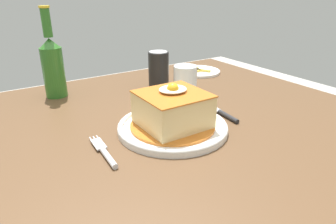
{
  "coord_description": "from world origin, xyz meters",
  "views": [
    {
      "loc": [
        -0.32,
        -0.57,
        1.07
      ],
      "look_at": [
        0.04,
        -0.01,
        0.79
      ],
      "focal_mm": 32.53,
      "sensor_mm": 36.0,
      "label": 1
    }
  ],
  "objects_px": {
    "knife": "(222,113)",
    "side_plate_fries": "(198,71)",
    "fork": "(105,153)",
    "soda_can": "(159,71)",
    "beer_bottle_green": "(53,64)",
    "main_plate": "(173,127)",
    "drinking_glass": "(185,86)"
  },
  "relations": [
    {
      "from": "side_plate_fries",
      "to": "drinking_glass",
      "type": "bearing_deg",
      "value": -135.31
    },
    {
      "from": "main_plate",
      "to": "side_plate_fries",
      "type": "distance_m",
      "value": 0.52
    },
    {
      "from": "knife",
      "to": "drinking_glass",
      "type": "relative_size",
      "value": 1.58
    },
    {
      "from": "soda_can",
      "to": "fork",
      "type": "bearing_deg",
      "value": -135.77
    },
    {
      "from": "fork",
      "to": "soda_can",
      "type": "xyz_separation_m",
      "value": [
        0.31,
        0.31,
        0.06
      ]
    },
    {
      "from": "beer_bottle_green",
      "to": "fork",
      "type": "bearing_deg",
      "value": -91.64
    },
    {
      "from": "knife",
      "to": "side_plate_fries",
      "type": "xyz_separation_m",
      "value": [
        0.21,
        0.37,
        -0.0
      ]
    },
    {
      "from": "knife",
      "to": "beer_bottle_green",
      "type": "bearing_deg",
      "value": 129.74
    },
    {
      "from": "drinking_glass",
      "to": "main_plate",
      "type": "bearing_deg",
      "value": -134.1
    },
    {
      "from": "side_plate_fries",
      "to": "fork",
      "type": "bearing_deg",
      "value": -144.37
    },
    {
      "from": "beer_bottle_green",
      "to": "drinking_glass",
      "type": "relative_size",
      "value": 2.53
    },
    {
      "from": "beer_bottle_green",
      "to": "side_plate_fries",
      "type": "bearing_deg",
      "value": -2.8
    },
    {
      "from": "fork",
      "to": "side_plate_fries",
      "type": "xyz_separation_m",
      "value": [
        0.55,
        0.39,
        -0.0
      ]
    },
    {
      "from": "beer_bottle_green",
      "to": "drinking_glass",
      "type": "bearing_deg",
      "value": -38.68
    },
    {
      "from": "soda_can",
      "to": "side_plate_fries",
      "type": "height_order",
      "value": "soda_can"
    },
    {
      "from": "knife",
      "to": "side_plate_fries",
      "type": "relative_size",
      "value": 0.98
    },
    {
      "from": "fork",
      "to": "soda_can",
      "type": "distance_m",
      "value": 0.44
    },
    {
      "from": "beer_bottle_green",
      "to": "drinking_glass",
      "type": "xyz_separation_m",
      "value": [
        0.31,
        -0.25,
        -0.05
      ]
    },
    {
      "from": "knife",
      "to": "side_plate_fries",
      "type": "height_order",
      "value": "side_plate_fries"
    },
    {
      "from": "side_plate_fries",
      "to": "main_plate",
      "type": "bearing_deg",
      "value": -134.83
    },
    {
      "from": "beer_bottle_green",
      "to": "soda_can",
      "type": "bearing_deg",
      "value": -20.44
    },
    {
      "from": "drinking_glass",
      "to": "soda_can",
      "type": "bearing_deg",
      "value": 93.5
    },
    {
      "from": "main_plate",
      "to": "fork",
      "type": "relative_size",
      "value": 1.84
    },
    {
      "from": "fork",
      "to": "knife",
      "type": "xyz_separation_m",
      "value": [
        0.34,
        0.02,
        0.0
      ]
    },
    {
      "from": "fork",
      "to": "beer_bottle_green",
      "type": "xyz_separation_m",
      "value": [
        0.01,
        0.42,
        0.09
      ]
    },
    {
      "from": "fork",
      "to": "knife",
      "type": "height_order",
      "value": "same"
    },
    {
      "from": "knife",
      "to": "side_plate_fries",
      "type": "distance_m",
      "value": 0.42
    },
    {
      "from": "main_plate",
      "to": "drinking_glass",
      "type": "bearing_deg",
      "value": 45.9
    },
    {
      "from": "drinking_glass",
      "to": "beer_bottle_green",
      "type": "bearing_deg",
      "value": 141.32
    },
    {
      "from": "soda_can",
      "to": "beer_bottle_green",
      "type": "xyz_separation_m",
      "value": [
        -0.3,
        0.11,
        0.04
      ]
    },
    {
      "from": "side_plate_fries",
      "to": "soda_can",
      "type": "bearing_deg",
      "value": -159.66
    },
    {
      "from": "main_plate",
      "to": "fork",
      "type": "xyz_separation_m",
      "value": [
        -0.18,
        -0.02,
        -0.0
      ]
    }
  ]
}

